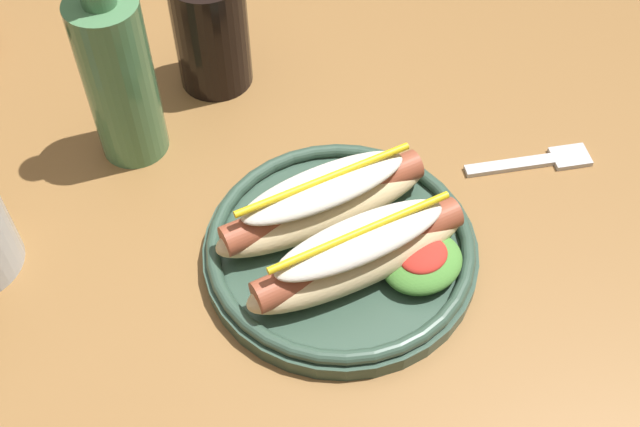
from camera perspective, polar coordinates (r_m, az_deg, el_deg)
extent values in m
cube|color=olive|center=(0.79, -11.62, 3.61)|extent=(1.40, 1.01, 0.04)
cylinder|color=olive|center=(1.54, 3.81, 13.49)|extent=(0.06, 0.06, 0.70)
cylinder|color=#334C3D|center=(0.68, 1.46, -2.79)|extent=(0.23, 0.23, 0.02)
torus|color=#334C3D|center=(0.67, 1.48, -2.19)|extent=(0.23, 0.23, 0.01)
ellipsoid|color=beige|center=(0.64, 2.81, -3.25)|extent=(0.20, 0.07, 0.04)
cylinder|color=#9E4C33|center=(0.63, 2.84, -2.84)|extent=(0.18, 0.05, 0.03)
ellipsoid|color=silver|center=(0.62, 2.90, -1.86)|extent=(0.15, 0.06, 0.02)
cylinder|color=yellow|center=(0.61, 2.94, -1.30)|extent=(0.16, 0.03, 0.01)
ellipsoid|color=beige|center=(0.67, 0.27, 0.45)|extent=(0.20, 0.07, 0.04)
cylinder|color=#9E4C33|center=(0.66, 0.28, 0.87)|extent=(0.18, 0.05, 0.03)
ellipsoid|color=silver|center=(0.65, 0.28, 1.89)|extent=(0.15, 0.06, 0.02)
cylinder|color=yellow|center=(0.64, 0.29, 2.47)|extent=(0.16, 0.03, 0.01)
ellipsoid|color=#4C8C38|center=(0.65, 7.31, -3.49)|extent=(0.07, 0.06, 0.02)
ellipsoid|color=red|center=(0.64, 7.39, -2.98)|extent=(0.04, 0.03, 0.01)
cube|color=silver|center=(0.77, 13.37, 3.37)|extent=(0.08, 0.05, 0.00)
cube|color=silver|center=(0.79, 17.43, 3.89)|extent=(0.04, 0.04, 0.00)
cylinder|color=black|center=(0.80, -7.78, 12.76)|extent=(0.07, 0.07, 0.12)
cylinder|color=#4C7F51|center=(0.73, -14.11, 9.20)|extent=(0.06, 0.06, 0.16)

